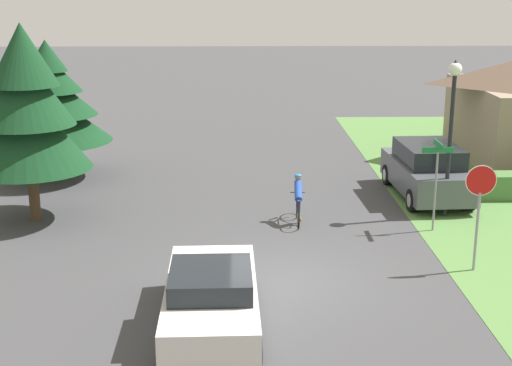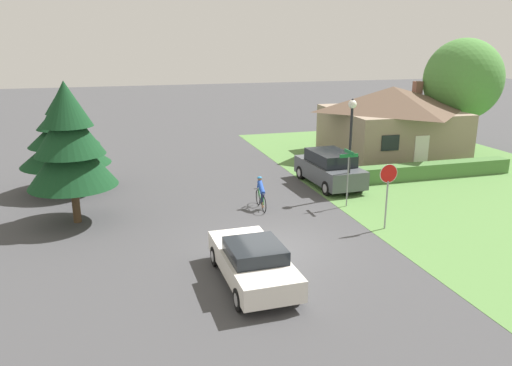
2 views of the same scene
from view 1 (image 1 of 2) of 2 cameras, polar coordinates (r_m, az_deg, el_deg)
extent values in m
plane|color=#424244|center=(17.24, 2.19, -7.75)|extent=(140.00, 140.00, 0.00)
cube|color=silver|center=(14.74, -3.59, -9.25)|extent=(1.94, 4.52, 0.65)
cube|color=black|center=(14.28, -3.64, -7.73)|extent=(1.66, 1.84, 0.42)
cylinder|color=black|center=(16.29, -6.33, -8.01)|extent=(0.31, 0.67, 0.66)
cylinder|color=#ADADB2|center=(16.29, -6.33, -8.01)|extent=(0.31, 0.39, 0.38)
cylinder|color=black|center=(16.26, -0.60, -7.96)|extent=(0.31, 0.67, 0.66)
cylinder|color=#ADADB2|center=(16.26, -0.60, -7.96)|extent=(0.31, 0.39, 0.38)
cylinder|color=black|center=(13.56, -7.18, -13.13)|extent=(0.31, 0.67, 0.66)
cylinder|color=#ADADB2|center=(13.56, -7.18, -13.13)|extent=(0.31, 0.39, 0.38)
cylinder|color=black|center=(13.51, -0.18, -13.09)|extent=(0.31, 0.67, 0.66)
cylinder|color=#ADADB2|center=(13.51, -0.18, -13.09)|extent=(0.31, 0.39, 0.38)
torus|color=black|center=(20.73, 3.42, -2.70)|extent=(0.07, 0.73, 0.73)
torus|color=black|center=(21.74, 3.31, -1.82)|extent=(0.07, 0.73, 0.73)
cylinder|color=#338C3F|center=(20.94, 3.40, -2.11)|extent=(0.04, 0.19, 0.53)
cylinder|color=#338C3F|center=(21.31, 3.36, -1.73)|extent=(0.06, 0.66, 0.59)
cylinder|color=#338C3F|center=(21.16, 3.38, -1.11)|extent=(0.07, 0.79, 0.08)
cylinder|color=#338C3F|center=(20.91, 3.40, -2.71)|extent=(0.05, 0.35, 0.16)
cylinder|color=#338C3F|center=(20.76, 3.42, -2.09)|extent=(0.04, 0.22, 0.41)
cylinder|color=#338C3F|center=(21.64, 3.33, -1.29)|extent=(0.04, 0.12, 0.45)
cylinder|color=black|center=(21.54, 3.34, -0.76)|extent=(0.44, 0.04, 0.02)
ellipsoid|color=black|center=(20.79, 3.42, -1.43)|extent=(0.09, 0.20, 0.05)
cylinder|color=#262D4C|center=(20.83, 3.42, -1.86)|extent=(0.12, 0.26, 0.44)
cylinder|color=#262D4C|center=(21.01, 3.39, -1.94)|extent=(0.12, 0.26, 0.59)
cylinder|color=#8C6647|center=(21.01, 3.40, -2.71)|extent=(0.08, 0.08, 0.30)
cylinder|color=#8C6647|center=(21.19, 3.50, -2.82)|extent=(0.17, 0.08, 0.21)
cylinder|color=#264CB2|center=(21.01, 3.40, -0.61)|extent=(0.25, 0.72, 0.55)
cylinder|color=#264CB2|center=(21.26, 3.39, -0.47)|extent=(0.08, 0.26, 0.36)
cylinder|color=#264CB2|center=(21.53, 3.33, -0.27)|extent=(0.08, 0.26, 0.36)
sphere|color=#8C6647|center=(21.21, 3.38, 0.45)|extent=(0.19, 0.19, 0.19)
ellipsoid|color=#267FBF|center=(21.19, 3.38, 0.58)|extent=(0.22, 0.18, 0.12)
cube|color=#4C5156|center=(24.33, 13.49, 0.59)|extent=(2.20, 4.74, 0.91)
cube|color=black|center=(24.10, 13.65, 2.31)|extent=(1.87, 2.78, 0.63)
cylinder|color=black|center=(25.66, 10.55, 0.66)|extent=(0.33, 0.73, 0.72)
cylinder|color=#ADADB2|center=(25.66, 10.55, 0.66)|extent=(0.33, 0.43, 0.42)
cylinder|color=black|center=(26.14, 14.26, 0.72)|extent=(0.33, 0.73, 0.72)
cylinder|color=#ADADB2|center=(26.14, 14.26, 0.72)|extent=(0.33, 0.43, 0.42)
cylinder|color=black|center=(22.72, 12.49, -1.37)|extent=(0.33, 0.73, 0.72)
cylinder|color=#ADADB2|center=(22.72, 12.49, -1.37)|extent=(0.33, 0.43, 0.42)
cylinder|color=black|center=(23.27, 16.62, -1.26)|extent=(0.33, 0.73, 0.72)
cylinder|color=#ADADB2|center=(23.27, 16.62, -1.26)|extent=(0.33, 0.43, 0.42)
cylinder|color=gray|center=(18.25, 17.23, -3.76)|extent=(0.07, 0.07, 2.00)
cylinder|color=red|center=(17.88, 17.56, 0.19)|extent=(0.71, 0.04, 0.71)
cylinder|color=silver|center=(17.88, 17.56, 0.19)|extent=(0.76, 0.04, 0.76)
cylinder|color=black|center=(22.07, 15.22, 2.76)|extent=(0.12, 0.12, 4.30)
sphere|color=white|center=(21.70, 15.65, 8.76)|extent=(0.39, 0.39, 0.39)
cone|color=black|center=(21.68, 15.69, 9.28)|extent=(0.24, 0.24, 0.16)
cylinder|color=gray|center=(20.87, 14.14, -0.69)|extent=(0.06, 0.06, 2.32)
cube|color=#197238|center=(20.57, 14.36, 2.57)|extent=(0.90, 0.03, 0.16)
cube|color=#197238|center=(20.54, 14.39, 3.01)|extent=(0.03, 0.90, 0.16)
cylinder|color=#4C3823|center=(22.32, -17.34, -0.86)|extent=(0.32, 0.32, 1.59)
cone|color=#143D1E|center=(21.87, -17.75, 4.11)|extent=(3.57, 3.57, 2.37)
cone|color=#143D1E|center=(21.69, -18.00, 7.11)|extent=(2.79, 2.79, 2.08)
cone|color=#143D1E|center=(21.58, -18.22, 9.75)|extent=(2.00, 2.00, 1.80)
cylinder|color=#4C3823|center=(27.07, -15.88, 1.82)|extent=(0.37, 0.37, 1.38)
cone|color=#143D1E|center=(26.77, -16.12, 5.06)|extent=(4.34, 4.34, 1.74)
cone|color=#143D1E|center=(26.64, -16.25, 6.86)|extent=(3.38, 3.38, 1.53)
cone|color=#143D1E|center=(26.54, -16.37, 8.42)|extent=(2.43, 2.43, 1.32)
cone|color=#143D1E|center=(26.48, -16.48, 9.76)|extent=(1.48, 1.48, 1.11)
camera|label=2|loc=(4.51, -97.21, 5.47)|focal=35.00mm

